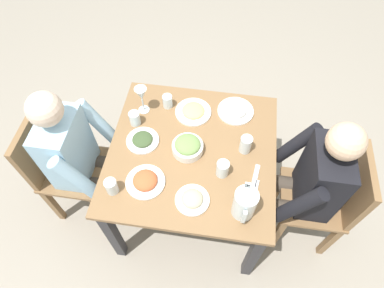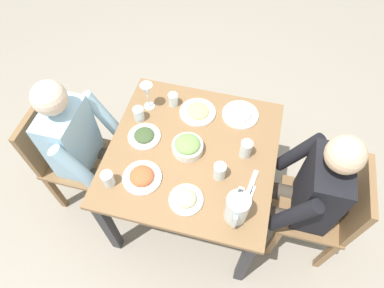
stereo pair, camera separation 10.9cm
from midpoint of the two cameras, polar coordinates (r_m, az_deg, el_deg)
name	(u,v)px [view 2 (the right image)]	position (r m, az deg, el deg)	size (l,w,h in m)	color
ground_plane	(192,203)	(2.63, 1.21, -10.12)	(8.00, 8.00, 0.00)	gray
dining_table	(192,161)	(2.06, 1.52, -2.97)	(0.98, 0.98, 0.75)	olive
chair_near	(65,154)	(2.38, -19.63, -1.59)	(0.40, 0.40, 0.89)	olive
chair_far	(328,210)	(2.23, 23.46, -10.36)	(0.40, 0.40, 0.89)	olive
diner_near	(88,148)	(2.17, -16.03, -0.68)	(0.48, 0.53, 1.19)	#9EC6E0
diner_far	(300,192)	(2.05, 19.37, -7.75)	(0.48, 0.53, 1.19)	black
water_pitcher	(237,208)	(1.71, 9.51, -10.84)	(0.16, 0.12, 0.19)	silver
salad_bowl	(187,147)	(1.93, 0.81, -0.51)	(0.18, 0.18, 0.09)	white
plate_rice_curry	(142,177)	(1.87, -6.90, -5.61)	(0.22, 0.22, 0.06)	white
plate_dolmas	(144,136)	(2.02, -6.63, 1.33)	(0.20, 0.20, 0.04)	white
plate_beans	(186,199)	(1.80, 0.74, -9.43)	(0.19, 0.19, 0.05)	white
plate_fries	(198,111)	(2.12, 2.45, 5.50)	(0.23, 0.23, 0.04)	white
plate_yoghurt	(240,114)	(2.14, 9.72, 5.07)	(0.23, 0.23, 0.05)	white
water_glass_near_left	(173,100)	(2.15, -1.78, 7.52)	(0.06, 0.06, 0.09)	silver
water_glass_center	(139,114)	(2.09, -7.58, 5.04)	(0.07, 0.07, 0.09)	silver
water_glass_by_pitcher	(220,171)	(1.85, 6.43, -4.71)	(0.07, 0.07, 0.11)	silver
water_glass_far_left	(246,149)	(1.94, 10.77, -0.89)	(0.07, 0.07, 0.11)	silver
water_glass_near_right	(108,179)	(1.86, -12.51, -5.90)	(0.07, 0.07, 0.10)	silver
wine_glass	(147,91)	(2.07, -6.17, 8.85)	(0.08, 0.08, 0.20)	silver
fork_near	(252,183)	(1.89, 11.83, -6.61)	(0.17, 0.03, 0.01)	silver
knife_near	(249,200)	(1.84, 11.42, -9.50)	(0.18, 0.02, 0.01)	silver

